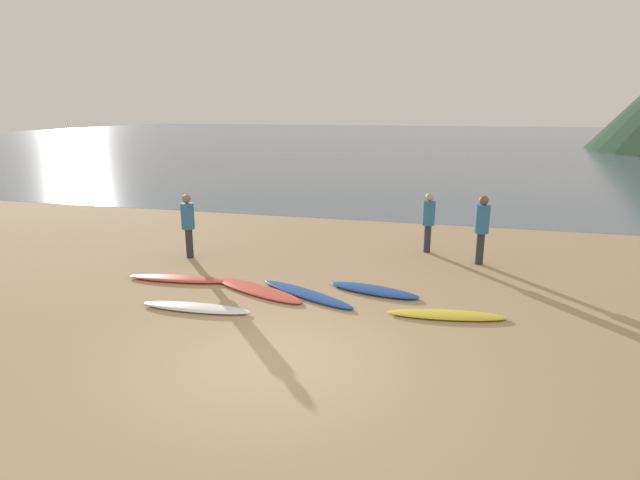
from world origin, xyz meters
TOP-DOWN VIEW (x-y plane):
  - ground_plane at (0.00, 10.00)m, footprint 120.00×120.00m
  - ocean_water at (0.00, 60.67)m, footprint 140.00×100.00m
  - surfboard_0 at (-3.47, 3.14)m, footprint 2.57×0.73m
  - surfboard_1 at (-2.25, 1.62)m, footprint 2.33×0.54m
  - surfboard_2 at (-1.46, 2.90)m, footprint 2.61×1.59m
  - surfboard_3 at (-0.33, 2.92)m, footprint 2.49×1.58m
  - surfboard_4 at (1.04, 3.51)m, footprint 2.14×1.04m
  - surfboard_5 at (2.61, 2.52)m, footprint 2.33×0.79m
  - person_0 at (-4.18, 4.92)m, footprint 0.35×0.35m
  - person_1 at (3.36, 6.26)m, footprint 0.36×0.36m
  - person_2 at (1.99, 7.07)m, footprint 0.34×0.34m

SIDE VIEW (x-z plane):
  - ground_plane at x=0.00m, z-range -0.20..0.00m
  - ocean_water at x=0.00m, z-range 0.00..0.00m
  - surfboard_5 at x=2.61m, z-range 0.00..0.08m
  - surfboard_2 at x=-1.46m, z-range 0.00..0.09m
  - surfboard_3 at x=-0.33m, z-range 0.00..0.09m
  - surfboard_1 at x=-2.25m, z-range 0.00..0.09m
  - surfboard_0 at x=-3.47m, z-range 0.00..0.09m
  - surfboard_4 at x=1.04m, z-range 0.00..0.10m
  - person_2 at x=1.99m, z-range 0.15..1.82m
  - person_0 at x=-4.18m, z-range 0.15..1.87m
  - person_1 at x=3.36m, z-range 0.16..1.95m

